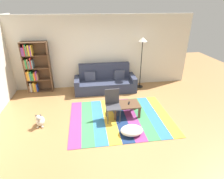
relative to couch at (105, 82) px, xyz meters
name	(u,v)px	position (x,y,z in m)	size (l,w,h in m)	color
ground_plane	(113,120)	(-0.01, -2.02, -0.34)	(14.00, 14.00, 0.00)	#9E7042
back_wall	(103,52)	(-0.01, 0.53, 1.01)	(6.80, 0.10, 2.70)	silver
rug	(121,118)	(0.22, -1.95, -0.33)	(2.90, 2.21, 0.01)	#843370
couch	(105,82)	(0.00, 0.00, 0.00)	(2.26, 0.80, 1.00)	#2D3347
bookshelf	(34,68)	(-2.53, 0.28, 0.57)	(0.90, 0.28, 1.86)	brown
coffee_table	(126,105)	(0.41, -1.78, -0.03)	(0.79, 0.54, 0.35)	#513826
pouf	(132,130)	(0.37, -2.70, -0.22)	(0.58, 0.44, 0.20)	white
dog	(40,121)	(-2.00, -1.99, -0.18)	(0.22, 0.35, 0.40)	beige
standing_lamp	(142,46)	(1.39, 0.10, 1.28)	(0.32, 0.32, 1.93)	black
tv_remote	(129,103)	(0.51, -1.77, 0.04)	(0.04, 0.15, 0.02)	black
folding_chair	(113,102)	(-0.01, -1.94, 0.20)	(0.40, 0.40, 0.90)	#38383D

